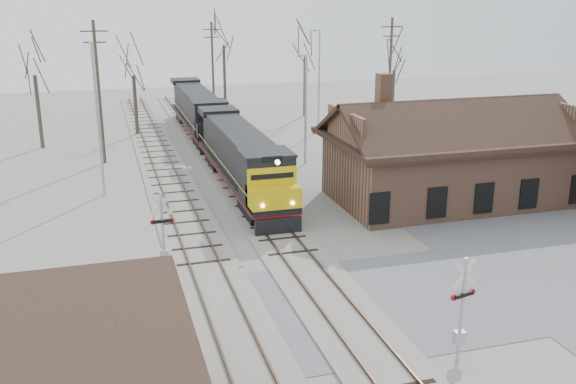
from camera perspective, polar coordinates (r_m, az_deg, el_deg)
The scene contains 20 objects.
ground at distance 27.04m, azimuth 4.22°, elevation -10.27°, with size 140.00×140.00×0.00m, color #9F9A90.
road at distance 27.03m, azimuth 4.22°, elevation -10.24°, with size 60.00×9.00×0.03m, color slate.
track_main at distance 40.34m, azimuth -3.22°, elevation -0.77°, with size 3.40×90.00×0.24m.
track_siding at distance 39.62m, azimuth -9.57°, elevation -1.32°, with size 3.40×90.00×0.24m.
depot at distance 41.36m, azimuth 14.12°, elevation 2.55°, with size 15.20×9.31×7.90m.
locomotive_lead at distance 42.15m, azimuth -4.06°, elevation 2.97°, with size 2.79×18.66×4.14m.
locomotive_trailing at distance 60.40m, azimuth -7.98°, elevation 7.13°, with size 2.79×18.66×3.92m.
crossbuck_near at distance 23.44m, azimuth 15.17°, elevation -10.33°, with size 1.10×0.36×3.90m.
crossbuck_far at distance 30.10m, azimuth -11.05°, elevation -3.80°, with size 1.11×0.29×3.89m.
streetlight_a at distance 42.24m, azimuth -16.60°, elevation 6.82°, with size 0.25×2.04×9.72m.
streetlight_b at distance 48.79m, azimuth 1.53°, elevation 7.89°, with size 0.25×2.04×8.21m.
streetlight_c at distance 61.05m, azimuth 2.74°, elevation 10.31°, with size 0.25×2.04×9.45m.
utility_pole_a at distance 50.68m, azimuth -16.46°, elevation 8.65°, with size 2.00×0.24×10.73m.
utility_pole_b at distance 70.64m, azimuth -6.70°, elevation 11.01°, with size 2.00×0.24×9.79m.
utility_pole_c at distance 59.29m, azimuth 9.04°, elevation 10.18°, with size 2.00×0.24×10.60m.
tree_a at distance 57.49m, azimuth -21.71°, elevation 10.62°, with size 4.10×4.10×10.03m.
tree_b at distance 60.50m, azimuth -13.63°, elevation 10.87°, with size 3.67×3.67×8.98m.
tree_c at distance 72.71m, azimuth -5.77°, elevation 13.80°, with size 4.81×4.81×11.79m.
tree_d at distance 68.92m, azimuth 1.53°, elevation 12.98°, with size 4.32×4.32×10.58m.
tree_e at distance 64.86m, azimuth 9.44°, elevation 11.37°, with size 3.59×3.59×8.78m.
Camera 1 is at (-8.62, -22.44, 12.38)m, focal length 40.00 mm.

